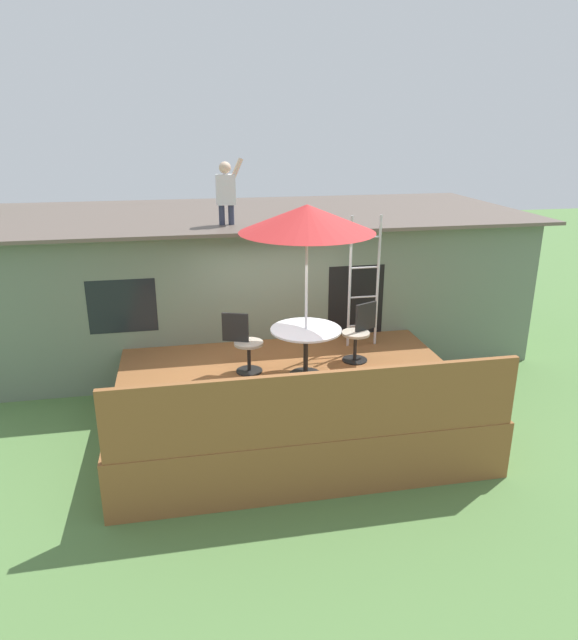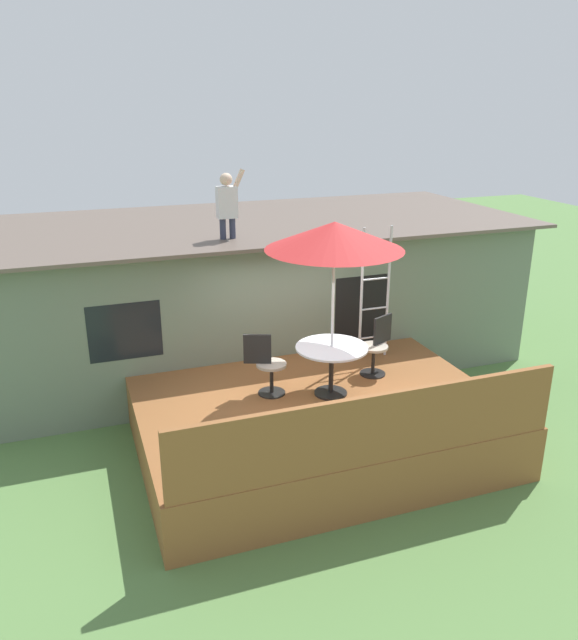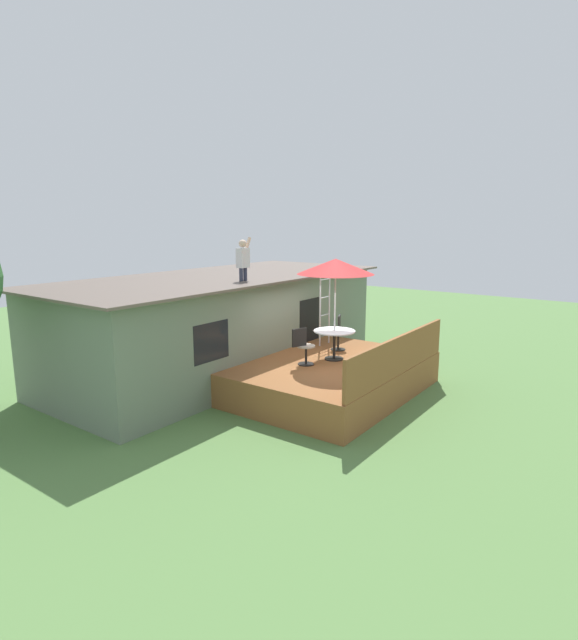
% 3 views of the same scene
% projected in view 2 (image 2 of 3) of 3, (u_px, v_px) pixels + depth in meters
% --- Properties ---
extents(ground_plane, '(40.00, 40.00, 0.00)m').
position_uv_depth(ground_plane, '(314.00, 444.00, 9.34)').
color(ground_plane, '#567F42').
extents(house, '(10.50, 4.50, 2.73)m').
position_uv_depth(house, '(246.00, 291.00, 12.07)').
color(house, slate).
rests_on(house, ground).
extents(deck, '(5.05, 3.82, 0.80)m').
position_uv_depth(deck, '(314.00, 421.00, 9.20)').
color(deck, brown).
rests_on(deck, ground).
extents(deck_railing, '(4.95, 0.08, 0.90)m').
position_uv_depth(deck_railing, '(375.00, 429.00, 7.27)').
color(deck_railing, brown).
rests_on(deck_railing, deck).
extents(patio_table, '(1.04, 1.04, 0.74)m').
position_uv_depth(patio_table, '(332.00, 357.00, 8.95)').
color(patio_table, black).
rests_on(patio_table, deck).
extents(patio_umbrella, '(1.90, 1.90, 2.54)m').
position_uv_depth(patio_umbrella, '(335.00, 236.00, 8.36)').
color(patio_umbrella, silver).
rests_on(patio_umbrella, deck).
extents(step_ladder, '(0.52, 0.04, 2.20)m').
position_uv_depth(step_ladder, '(375.00, 294.00, 10.09)').
color(step_ladder, silver).
rests_on(step_ladder, deck).
extents(person_figure, '(0.47, 0.20, 1.11)m').
position_uv_depth(person_figure, '(227.00, 201.00, 9.96)').
color(person_figure, '#33384C').
rests_on(person_figure, house).
extents(patio_chair_left, '(0.60, 0.44, 0.92)m').
position_uv_depth(patio_chair_left, '(266.00, 365.00, 9.01)').
color(patio_chair_left, black).
rests_on(patio_chair_left, deck).
extents(patio_chair_right, '(0.59, 0.44, 0.92)m').
position_uv_depth(patio_chair_right, '(377.00, 346.00, 9.69)').
color(patio_chair_right, black).
rests_on(patio_chair_right, deck).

